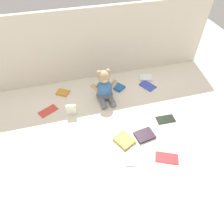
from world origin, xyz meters
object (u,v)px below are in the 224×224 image
(book_case_2, at_px, (145,135))
(book_case_10, at_px, (124,140))
(book_case_1, at_px, (132,156))
(book_case_6, at_px, (146,78))
(book_case_8, at_px, (63,93))
(book_case_3, at_px, (148,86))
(book_case_5, at_px, (48,111))
(book_case_9, at_px, (166,119))
(teddy_bear, at_px, (105,89))
(book_case_4, at_px, (71,110))
(book_case_0, at_px, (167,158))
(book_case_7, at_px, (118,87))

(book_case_2, xyz_separation_m, book_case_10, (-0.14, -0.01, 0.00))
(book_case_1, bearing_deg, book_case_6, -97.94)
(book_case_8, bearing_deg, book_case_3, 112.17)
(book_case_5, bearing_deg, book_case_6, 72.66)
(book_case_3, height_order, book_case_9, book_case_3)
(teddy_bear, bearing_deg, book_case_5, -177.85)
(teddy_bear, distance_m, book_case_4, 0.29)
(book_case_3, xyz_separation_m, book_case_8, (-0.67, 0.09, 0.00))
(book_case_2, distance_m, book_case_4, 0.53)
(book_case_10, bearing_deg, teddy_bear, 65.93)
(book_case_3, bearing_deg, book_case_8, -36.59)
(book_case_0, xyz_separation_m, book_case_3, (0.14, 0.65, 0.00))
(book_case_5, relative_size, book_case_8, 1.42)
(book_case_0, relative_size, book_case_6, 1.32)
(book_case_7, bearing_deg, book_case_10, -137.32)
(teddy_bear, height_order, book_case_10, teddy_bear)
(book_case_5, height_order, book_case_7, book_case_7)
(book_case_4, distance_m, book_case_9, 0.65)
(book_case_0, distance_m, book_case_10, 0.27)
(book_case_6, distance_m, book_case_10, 0.67)
(book_case_3, height_order, book_case_5, book_case_3)
(book_case_4, relative_size, book_case_7, 0.96)
(book_case_10, bearing_deg, book_case_3, 26.32)
(book_case_1, bearing_deg, book_case_3, -100.16)
(book_case_0, distance_m, book_case_8, 0.91)
(teddy_bear, distance_m, book_case_0, 0.65)
(book_case_3, distance_m, book_case_4, 0.65)
(teddy_bear, xyz_separation_m, book_case_0, (0.23, -0.60, -0.09))
(teddy_bear, relative_size, book_case_3, 2.03)
(book_case_0, height_order, book_case_8, book_case_8)
(teddy_bear, height_order, book_case_3, teddy_bear)
(book_case_3, height_order, book_case_7, book_case_7)
(book_case_4, height_order, book_case_9, book_case_4)
(book_case_7, height_order, book_case_9, book_case_7)
(book_case_1, xyz_separation_m, book_case_6, (0.35, 0.67, 0.01))
(teddy_bear, distance_m, book_case_9, 0.49)
(book_case_7, xyz_separation_m, book_case_10, (-0.10, -0.51, 0.00))
(book_case_1, distance_m, book_case_3, 0.67)
(book_case_7, bearing_deg, book_case_6, -24.27)
(book_case_5, height_order, book_case_10, book_case_10)
(book_case_2, bearing_deg, book_case_1, 123.99)
(book_case_9, bearing_deg, book_case_4, -106.82)
(teddy_bear, bearing_deg, book_case_3, 4.67)
(book_case_1, bearing_deg, book_case_10, -64.98)
(book_case_3, height_order, book_case_6, book_case_6)
(book_case_7, bearing_deg, book_case_2, -121.82)
(book_case_3, xyz_separation_m, book_case_6, (0.02, 0.10, 0.00))
(book_case_10, bearing_deg, book_case_2, -24.87)
(teddy_bear, xyz_separation_m, book_case_2, (0.16, -0.41, -0.08))
(book_case_6, relative_size, book_case_8, 1.09)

